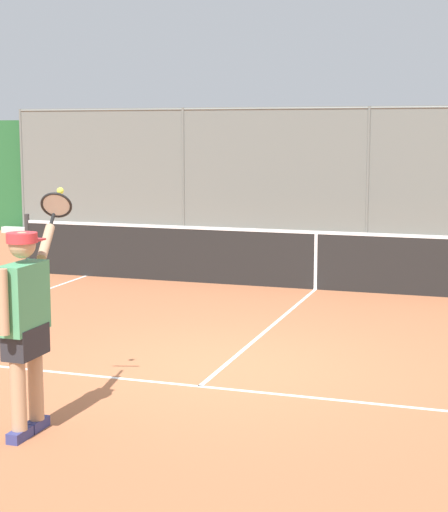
# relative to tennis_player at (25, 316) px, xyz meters

# --- Properties ---
(ground_plane) EXTENTS (60.00, 60.00, 0.00)m
(ground_plane) POSITION_rel_tennis_player_xyz_m (-0.93, -2.45, -1.03)
(ground_plane) COLOR #A8603D
(court_line_markings) EXTENTS (8.35, 10.12, 0.01)m
(court_line_markings) POSITION_rel_tennis_player_xyz_m (-0.93, -1.42, -1.03)
(court_line_markings) COLOR white
(court_line_markings) RESTS_ON ground
(fence_backdrop) EXTENTS (20.33, 1.37, 3.09)m
(fence_backdrop) POSITION_rel_tennis_player_xyz_m (-0.93, -13.24, 0.37)
(fence_backdrop) COLOR slate
(fence_backdrop) RESTS_ON ground
(tennis_net) EXTENTS (10.73, 0.09, 1.07)m
(tennis_net) POSITION_rel_tennis_player_xyz_m (-0.93, -7.27, -0.54)
(tennis_net) COLOR #2D2D2D
(tennis_net) RESTS_ON ground
(tennis_player) EXTENTS (0.47, 1.43, 2.04)m
(tennis_player) POSITION_rel_tennis_player_xyz_m (0.00, 0.00, 0.00)
(tennis_player) COLOR navy
(tennis_player) RESTS_ON ground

